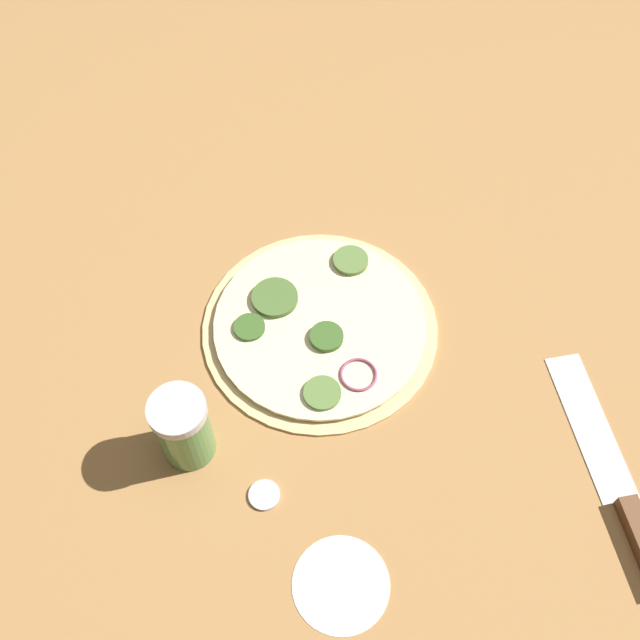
% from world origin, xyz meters
% --- Properties ---
extents(ground_plane, '(3.00, 3.00, 0.00)m').
position_xyz_m(ground_plane, '(0.00, 0.00, 0.00)').
color(ground_plane, '#9E703F').
extents(pizza, '(0.27, 0.27, 0.02)m').
position_xyz_m(pizza, '(-0.00, -0.00, 0.01)').
color(pizza, '#D6B77A').
rests_on(pizza, ground_plane).
extents(knife, '(0.17, 0.24, 0.02)m').
position_xyz_m(knife, '(0.37, -0.07, 0.01)').
color(knife, silver).
rests_on(knife, ground_plane).
extents(spice_jar, '(0.06, 0.06, 0.10)m').
position_xyz_m(spice_jar, '(-0.07, -0.19, 0.05)').
color(spice_jar, '#4C7F42').
rests_on(spice_jar, ground_plane).
extents(loose_cap, '(0.03, 0.03, 0.01)m').
position_xyz_m(loose_cap, '(0.03, -0.21, 0.00)').
color(loose_cap, '#B2B2B7').
rests_on(loose_cap, ground_plane).
extents(flour_patch, '(0.09, 0.09, 0.00)m').
position_xyz_m(flour_patch, '(0.13, -0.26, 0.00)').
color(flour_patch, white).
rests_on(flour_patch, ground_plane).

